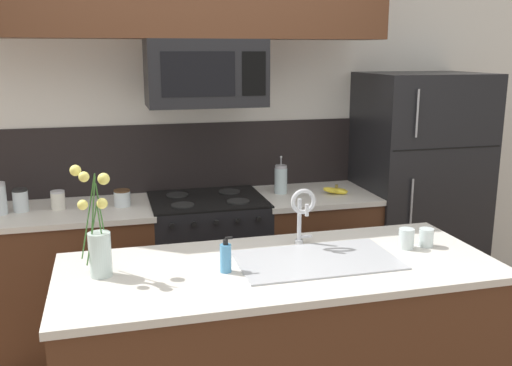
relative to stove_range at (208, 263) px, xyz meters
The scene contains 19 objects.
rear_partition 0.97m from the stove_range, 51.72° to the left, with size 5.20×0.10×2.60m, color silver.
splash_band 0.76m from the stove_range, 90.00° to the left, with size 3.57×0.01×0.48m, color black.
back_counter_left 0.89m from the stove_range, behind, with size 1.04×0.65×0.91m.
back_counter_right 0.77m from the stove_range, ahead, with size 0.81×0.65×0.91m.
stove_range is the anchor object (origin of this frame).
microwave 1.29m from the stove_range, 89.84° to the right, with size 0.74×0.40×0.42m.
refrigerator 1.63m from the stove_range, ahead, with size 0.84×0.74×1.74m.
storage_jar_medium 1.28m from the stove_range, behind, with size 0.09×0.09×0.14m.
storage_jar_short 1.08m from the stove_range, behind, with size 0.09×0.09×0.12m.
storage_jar_squat 0.75m from the stove_range, behind, with size 0.11×0.11×0.11m.
banana_bunch 1.02m from the stove_range, ahead, with size 0.19×0.12×0.08m.
french_press 0.77m from the stove_range, ahead, with size 0.09×0.09×0.27m.
island_counter 1.26m from the stove_range, 84.26° to the right, with size 2.05×0.84×0.91m.
kitchen_sink 1.34m from the stove_range, 76.09° to the right, with size 0.76×0.44×0.16m.
sink_faucet 1.26m from the stove_range, 73.26° to the right, with size 0.14×0.14×0.31m.
dish_soap_bottle 1.38m from the stove_range, 96.22° to the right, with size 0.06×0.05×0.16m.
drinking_glass 1.53m from the stove_range, 55.99° to the right, with size 0.08×0.08×0.10m.
spare_glass 1.59m from the stove_range, 52.31° to the right, with size 0.07×0.07×0.09m.
flower_vase 1.49m from the stove_range, 120.40° to the right, with size 0.17×0.15×0.50m.
Camera 1 is at (-0.63, -2.76, 1.89)m, focal length 40.00 mm.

